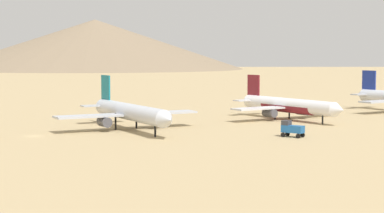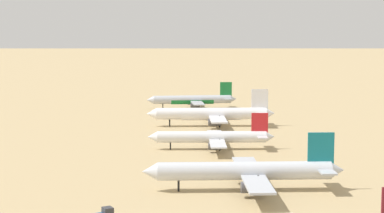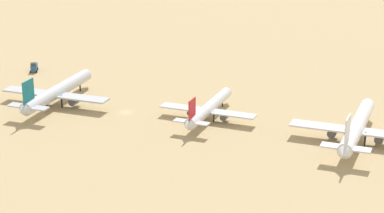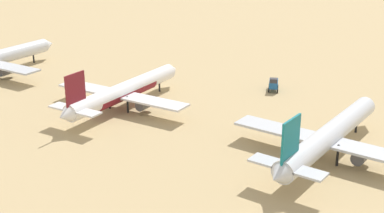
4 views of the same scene
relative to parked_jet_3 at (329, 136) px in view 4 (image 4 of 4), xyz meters
The scene contains 3 objects.
parked_jet_3 is the anchor object (origin of this frame).
parked_jet_4 51.89m from the parked_jet_3, 93.25° to the left, with size 45.16×36.76×13.02m.
service_truck 42.44m from the parked_jet_3, 43.01° to the left, with size 5.70×4.67×3.90m.
Camera 4 is at (-94.45, -11.36, 45.63)m, focal length 50.31 mm.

